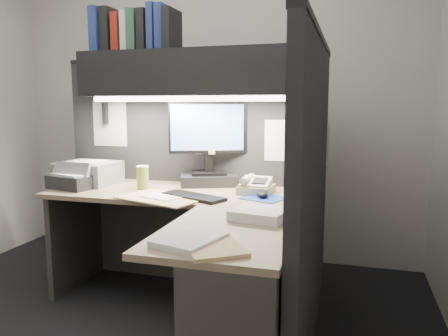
{
  "coord_description": "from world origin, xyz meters",
  "views": [
    {
      "loc": [
        1.17,
        -2.05,
        1.29
      ],
      "look_at": [
        0.42,
        0.51,
        0.9
      ],
      "focal_mm": 35.0,
      "sensor_mm": 36.0,
      "label": 1
    }
  ],
  "objects_px": {
    "keyboard": "(194,197)",
    "notebook_stack": "(75,181)",
    "overhead_shelf": "(192,73)",
    "desk": "(198,269)",
    "telephone": "(256,187)",
    "printer": "(89,173)",
    "coffee_cup": "(143,178)",
    "monitor": "(208,152)"
  },
  "relations": [
    {
      "from": "desk",
      "to": "overhead_shelf",
      "type": "relative_size",
      "value": 1.1
    },
    {
      "from": "overhead_shelf",
      "to": "monitor",
      "type": "relative_size",
      "value": 2.64
    },
    {
      "from": "overhead_shelf",
      "to": "printer",
      "type": "relative_size",
      "value": 3.97
    },
    {
      "from": "overhead_shelf",
      "to": "keyboard",
      "type": "bearing_deg",
      "value": -69.43
    },
    {
      "from": "keyboard",
      "to": "coffee_cup",
      "type": "xyz_separation_m",
      "value": [
        -0.43,
        0.18,
        0.06
      ]
    },
    {
      "from": "desk",
      "to": "keyboard",
      "type": "relative_size",
      "value": 4.04
    },
    {
      "from": "keyboard",
      "to": "telephone",
      "type": "bearing_deg",
      "value": 61.54
    },
    {
      "from": "monitor",
      "to": "coffee_cup",
      "type": "bearing_deg",
      "value": -168.04
    },
    {
      "from": "desk",
      "to": "monitor",
      "type": "height_order",
      "value": "monitor"
    },
    {
      "from": "overhead_shelf",
      "to": "monitor",
      "type": "distance_m",
      "value": 0.55
    },
    {
      "from": "desk",
      "to": "notebook_stack",
      "type": "relative_size",
      "value": 5.65
    },
    {
      "from": "telephone",
      "to": "desk",
      "type": "bearing_deg",
      "value": -100.97
    },
    {
      "from": "monitor",
      "to": "coffee_cup",
      "type": "distance_m",
      "value": 0.48
    },
    {
      "from": "desk",
      "to": "monitor",
      "type": "distance_m",
      "value": 0.99
    },
    {
      "from": "monitor",
      "to": "telephone",
      "type": "relative_size",
      "value": 2.75
    },
    {
      "from": "overhead_shelf",
      "to": "telephone",
      "type": "bearing_deg",
      "value": -13.21
    },
    {
      "from": "overhead_shelf",
      "to": "coffee_cup",
      "type": "bearing_deg",
      "value": -146.78
    },
    {
      "from": "desk",
      "to": "overhead_shelf",
      "type": "distance_m",
      "value": 1.33
    },
    {
      "from": "telephone",
      "to": "coffee_cup",
      "type": "height_order",
      "value": "coffee_cup"
    },
    {
      "from": "desk",
      "to": "coffee_cup",
      "type": "bearing_deg",
      "value": 136.37
    },
    {
      "from": "overhead_shelf",
      "to": "keyboard",
      "type": "relative_size",
      "value": 3.69
    },
    {
      "from": "desk",
      "to": "coffee_cup",
      "type": "relative_size",
      "value": 11.49
    },
    {
      "from": "desk",
      "to": "telephone",
      "type": "xyz_separation_m",
      "value": [
        0.17,
        0.64,
        0.33
      ]
    },
    {
      "from": "overhead_shelf",
      "to": "printer",
      "type": "height_order",
      "value": "overhead_shelf"
    },
    {
      "from": "desk",
      "to": "monitor",
      "type": "xyz_separation_m",
      "value": [
        -0.21,
        0.82,
        0.52
      ]
    },
    {
      "from": "desk",
      "to": "monitor",
      "type": "bearing_deg",
      "value": 104.47
    },
    {
      "from": "overhead_shelf",
      "to": "notebook_stack",
      "type": "distance_m",
      "value": 1.08
    },
    {
      "from": "keyboard",
      "to": "coffee_cup",
      "type": "height_order",
      "value": "coffee_cup"
    },
    {
      "from": "telephone",
      "to": "notebook_stack",
      "type": "xyz_separation_m",
      "value": [
        -1.23,
        -0.17,
        0.0
      ]
    },
    {
      "from": "keyboard",
      "to": "printer",
      "type": "distance_m",
      "value": 0.93
    },
    {
      "from": "overhead_shelf",
      "to": "telephone",
      "type": "distance_m",
      "value": 0.87
    },
    {
      "from": "overhead_shelf",
      "to": "keyboard",
      "type": "distance_m",
      "value": 0.86
    },
    {
      "from": "telephone",
      "to": "overhead_shelf",
      "type": "bearing_deg",
      "value": 170.63
    },
    {
      "from": "keyboard",
      "to": "notebook_stack",
      "type": "relative_size",
      "value": 1.4
    },
    {
      "from": "overhead_shelf",
      "to": "keyboard",
      "type": "xyz_separation_m",
      "value": [
        0.14,
        -0.37,
        -0.76
      ]
    },
    {
      "from": "desk",
      "to": "keyboard",
      "type": "distance_m",
      "value": 0.51
    },
    {
      "from": "coffee_cup",
      "to": "printer",
      "type": "distance_m",
      "value": 0.47
    },
    {
      "from": "overhead_shelf",
      "to": "telephone",
      "type": "relative_size",
      "value": 7.26
    },
    {
      "from": "desk",
      "to": "notebook_stack",
      "type": "xyz_separation_m",
      "value": [
        -1.06,
        0.48,
        0.33
      ]
    },
    {
      "from": "monitor",
      "to": "telephone",
      "type": "distance_m",
      "value": 0.46
    },
    {
      "from": "desk",
      "to": "overhead_shelf",
      "type": "height_order",
      "value": "overhead_shelf"
    },
    {
      "from": "notebook_stack",
      "to": "desk",
      "type": "bearing_deg",
      "value": -24.3
    }
  ]
}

